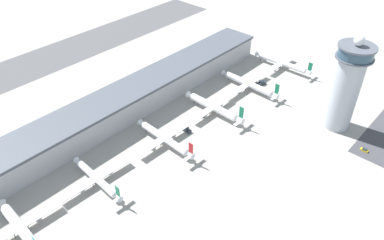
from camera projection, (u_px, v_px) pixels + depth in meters
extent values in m
plane|color=#9E9B93|center=(224.00, 160.00, 195.97)|extent=(1000.00, 1000.00, 0.00)
cube|color=#B2B2B7|center=(135.00, 98.00, 229.21)|extent=(213.69, 22.00, 14.68)
cube|color=#4C515B|center=(134.00, 87.00, 224.33)|extent=(213.69, 25.00, 1.60)
cube|color=#515154|center=(50.00, 58.00, 287.45)|extent=(320.53, 44.00, 0.01)
cylinder|color=#ADB2BC|center=(344.00, 94.00, 206.74)|extent=(14.79, 14.79, 43.77)
cylinder|color=#565B66|center=(355.00, 57.00, 193.38)|extent=(19.59, 19.59, 0.80)
cylinder|color=#334C60|center=(356.00, 52.00, 191.57)|extent=(18.03, 18.03, 5.26)
cylinder|color=#565B66|center=(358.00, 47.00, 189.69)|extent=(19.59, 19.59, 1.00)
sphere|color=white|center=(359.00, 41.00, 187.74)|extent=(5.52, 5.52, 5.52)
cylinder|color=white|center=(19.00, 226.00, 156.98)|extent=(5.47, 27.62, 4.28)
cone|color=white|center=(3.00, 206.00, 165.79)|extent=(4.45, 4.04, 4.28)
cube|color=white|center=(19.00, 227.00, 157.74)|extent=(37.81, 6.03, 0.44)
cylinder|color=#A8A8B2|center=(0.00, 238.00, 154.58)|extent=(2.56, 4.81, 2.36)
cylinder|color=#A8A8B2|center=(36.00, 216.00, 163.58)|extent=(2.56, 4.81, 2.36)
cylinder|color=black|center=(8.00, 214.00, 165.98)|extent=(0.28, 0.28, 2.21)
cylinder|color=black|center=(28.00, 227.00, 160.49)|extent=(0.28, 0.28, 2.21)
cylinder|color=black|center=(15.00, 236.00, 157.08)|extent=(0.28, 0.28, 2.21)
cylinder|color=silver|center=(96.00, 178.00, 179.85)|extent=(4.81, 30.19, 3.51)
cone|color=silver|center=(78.00, 161.00, 189.20)|extent=(3.64, 3.30, 3.51)
cone|color=silver|center=(118.00, 197.00, 170.20)|extent=(3.33, 4.34, 3.16)
cube|color=silver|center=(96.00, 178.00, 180.56)|extent=(39.30, 6.10, 0.44)
cylinder|color=#A8A8B2|center=(80.00, 188.00, 177.08)|extent=(2.09, 3.94, 1.93)
cylinder|color=#A8A8B2|center=(109.00, 170.00, 186.43)|extent=(2.09, 3.94, 1.93)
cube|color=#14704C|center=(118.00, 191.00, 167.00)|extent=(0.42, 2.81, 5.61)
cube|color=silver|center=(119.00, 198.00, 169.29)|extent=(9.89, 2.42, 0.24)
cylinder|color=black|center=(82.00, 168.00, 189.36)|extent=(0.28, 0.28, 2.22)
cylinder|color=black|center=(102.00, 180.00, 182.85)|extent=(0.28, 0.28, 2.22)
cylinder|color=black|center=(93.00, 185.00, 180.06)|extent=(0.28, 0.28, 2.22)
cylinder|color=white|center=(164.00, 138.00, 202.99)|extent=(5.01, 34.12, 3.88)
cone|color=white|center=(142.00, 124.00, 213.43)|extent=(4.00, 3.62, 3.88)
cone|color=white|center=(190.00, 155.00, 192.22)|extent=(3.65, 4.77, 3.49)
cube|color=white|center=(163.00, 138.00, 203.77)|extent=(35.52, 5.57, 0.44)
cylinder|color=#A8A8B2|center=(152.00, 146.00, 200.76)|extent=(2.28, 4.34, 2.13)
cylinder|color=#A8A8B2|center=(172.00, 133.00, 209.31)|extent=(2.28, 4.34, 2.13)
cube|color=red|center=(191.00, 148.00, 188.67)|extent=(0.39, 2.81, 6.21)
cube|color=white|center=(191.00, 155.00, 191.24)|extent=(10.93, 2.36, 0.24)
cylinder|color=black|center=(146.00, 130.00, 213.76)|extent=(0.28, 0.28, 2.69)
cylinder|color=black|center=(168.00, 140.00, 206.45)|extent=(0.28, 0.28, 2.69)
cylinder|color=black|center=(161.00, 145.00, 203.33)|extent=(0.28, 0.28, 2.69)
cylinder|color=white|center=(213.00, 107.00, 226.88)|extent=(4.82, 33.96, 4.49)
cone|color=white|center=(190.00, 95.00, 237.19)|extent=(4.53, 4.09, 4.49)
cone|color=white|center=(239.00, 120.00, 216.20)|extent=(4.09, 5.43, 4.04)
cube|color=white|center=(212.00, 107.00, 227.72)|extent=(34.63, 4.73, 0.44)
cylinder|color=#A8A8B2|center=(203.00, 114.00, 224.81)|extent=(2.52, 4.97, 2.47)
cylinder|color=#A8A8B2|center=(218.00, 104.00, 233.34)|extent=(2.52, 4.97, 2.47)
cube|color=#14704C|center=(241.00, 113.00, 212.11)|extent=(0.33, 2.80, 7.19)
cube|color=white|center=(241.00, 120.00, 215.13)|extent=(12.60, 2.12, 0.24)
cylinder|color=black|center=(194.00, 102.00, 237.49)|extent=(0.28, 0.28, 2.33)
cylinder|color=black|center=(216.00, 109.00, 230.71)|extent=(0.28, 0.28, 2.33)
cylinder|color=black|center=(210.00, 114.00, 227.01)|extent=(0.28, 0.28, 2.33)
cylinder|color=silver|center=(248.00, 84.00, 249.21)|extent=(5.15, 36.57, 4.14)
cone|color=silver|center=(225.00, 73.00, 260.34)|extent=(4.24, 3.84, 4.14)
cone|color=silver|center=(275.00, 96.00, 237.73)|extent=(3.86, 5.07, 3.73)
cube|color=silver|center=(247.00, 84.00, 250.05)|extent=(41.96, 5.55, 0.44)
cylinder|color=#A8A8B2|center=(238.00, 90.00, 246.27)|extent=(2.40, 4.62, 2.28)
cylinder|color=#A8A8B2|center=(254.00, 81.00, 256.43)|extent=(2.40, 4.62, 2.28)
cube|color=#14704C|center=(277.00, 89.00, 233.96)|extent=(0.38, 2.81, 6.63)
cube|color=silver|center=(276.00, 96.00, 236.71)|extent=(11.65, 2.32, 0.24)
cylinder|color=black|center=(228.00, 79.00, 260.50)|extent=(0.28, 0.28, 2.06)
cylinder|color=black|center=(251.00, 86.00, 252.70)|extent=(0.28, 0.28, 2.06)
cylinder|color=black|center=(245.00, 89.00, 249.35)|extent=(0.28, 0.28, 2.06)
cylinder|color=silver|center=(282.00, 63.00, 271.90)|extent=(3.96, 37.61, 3.60)
cone|color=silver|center=(258.00, 54.00, 282.76)|extent=(3.63, 3.28, 3.60)
cone|color=silver|center=(308.00, 72.00, 260.75)|extent=(3.28, 4.35, 3.24)
cube|color=silver|center=(281.00, 63.00, 272.68)|extent=(31.53, 4.70, 0.44)
cylinder|color=#A8A8B2|center=(274.00, 67.00, 269.91)|extent=(2.02, 3.98, 1.98)
cylinder|color=#A8A8B2|center=(284.00, 61.00, 277.82)|extent=(2.02, 3.98, 1.98)
cube|color=#14704C|center=(310.00, 67.00, 257.49)|extent=(0.33, 2.80, 5.76)
cube|color=silver|center=(310.00, 72.00, 259.87)|extent=(10.10, 2.10, 0.24)
cylinder|color=black|center=(261.00, 59.00, 283.16)|extent=(0.28, 0.28, 2.74)
cylinder|color=black|center=(283.00, 65.00, 275.29)|extent=(0.28, 0.28, 2.74)
cylinder|color=black|center=(279.00, 68.00, 272.27)|extent=(0.28, 0.28, 2.74)
cube|color=black|center=(260.00, 85.00, 255.95)|extent=(7.32, 4.31, 0.12)
cube|color=#2D333D|center=(260.00, 84.00, 255.46)|extent=(8.61, 4.78, 1.75)
cube|color=#232D38|center=(262.00, 81.00, 254.85)|extent=(3.00, 2.86, 1.43)
cube|color=black|center=(185.00, 130.00, 215.63)|extent=(2.34, 6.65, 0.12)
cube|color=#2D333D|center=(185.00, 129.00, 215.17)|extent=(2.46, 7.91, 1.65)
cube|color=#232D38|center=(186.00, 128.00, 213.86)|extent=(2.06, 2.40, 1.35)
cube|color=black|center=(364.00, 151.00, 201.63)|extent=(1.82, 3.51, 0.12)
cube|color=gold|center=(364.00, 150.00, 201.42)|extent=(1.90, 4.17, 0.80)
cube|color=#232D38|center=(365.00, 149.00, 200.93)|extent=(1.67, 2.30, 0.65)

